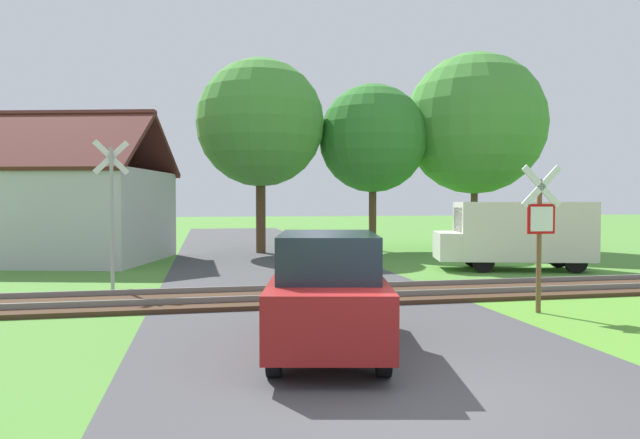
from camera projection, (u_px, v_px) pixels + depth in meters
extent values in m
plane|color=#4C8433|center=(410.00, 395.00, 6.62)|extent=(160.00, 160.00, 0.00)
cube|color=#424244|center=(363.00, 351.00, 8.58)|extent=(6.98, 80.00, 0.01)
cube|color=#422D1E|center=(307.00, 296.00, 13.26)|extent=(60.00, 2.60, 0.10)
cube|color=slate|center=(302.00, 287.00, 13.96)|extent=(60.00, 0.08, 0.12)
cube|color=slate|center=(313.00, 296.00, 12.55)|extent=(60.00, 0.08, 0.12)
cylinder|color=brown|center=(539.00, 246.00, 11.47)|extent=(0.10, 0.10, 2.70)
cube|color=red|center=(541.00, 219.00, 11.38)|extent=(0.60, 0.03, 0.60)
cube|color=white|center=(542.00, 219.00, 11.36)|extent=(0.49, 0.01, 0.49)
cube|color=white|center=(541.00, 187.00, 11.36)|extent=(0.88, 0.03, 0.88)
cube|color=white|center=(541.00, 187.00, 11.36)|extent=(0.88, 0.03, 0.88)
cylinder|color=#9E9EA5|center=(112.00, 220.00, 14.20)|extent=(0.09, 0.09, 3.60)
cube|color=white|center=(111.00, 157.00, 14.20)|extent=(0.86, 0.22, 0.88)
cube|color=white|center=(111.00, 157.00, 14.20)|extent=(0.86, 0.22, 0.88)
cube|color=#B7B7BC|center=(67.00, 216.00, 21.35)|extent=(7.72, 7.23, 3.41)
cube|color=#562823|center=(46.00, 138.00, 19.82)|extent=(7.41, 4.87, 2.42)
cube|color=#562823|center=(84.00, 146.00, 22.72)|extent=(7.41, 4.87, 2.42)
cube|color=brown|center=(113.00, 137.00, 21.17)|extent=(0.61, 0.61, 1.10)
cylinder|color=#513823|center=(474.00, 213.00, 27.03)|extent=(0.32, 0.32, 3.44)
sphere|color=#478E38|center=(475.00, 124.00, 26.90)|extent=(6.61, 6.61, 6.61)
cylinder|color=#513823|center=(261.00, 212.00, 24.95)|extent=(0.42, 0.42, 3.60)
sphere|color=#478E38|center=(260.00, 123.00, 24.83)|extent=(5.55, 5.55, 5.55)
cylinder|color=#513823|center=(373.00, 215.00, 26.07)|extent=(0.35, 0.35, 3.28)
sphere|color=#337A2D|center=(373.00, 139.00, 25.96)|extent=(4.91, 4.91, 4.91)
cube|color=silver|center=(523.00, 231.00, 18.69)|extent=(4.55, 2.93, 1.90)
cube|color=silver|center=(447.00, 246.00, 18.86)|extent=(1.15, 1.93, 0.90)
cube|color=#19232D|center=(458.00, 221.00, 18.81)|extent=(0.46, 1.57, 0.85)
cube|color=navy|center=(514.00, 239.00, 19.65)|extent=(3.65, 1.00, 0.16)
cylinder|color=black|center=(473.00, 257.00, 19.59)|extent=(0.70, 0.35, 0.68)
cylinder|color=black|center=(483.00, 262.00, 18.03)|extent=(0.70, 0.35, 0.68)
cylinder|color=black|center=(558.00, 258.00, 19.40)|extent=(0.70, 0.35, 0.68)
cylinder|color=black|center=(576.00, 262.00, 17.84)|extent=(0.70, 0.35, 0.68)
cube|color=maroon|center=(328.00, 302.00, 8.66)|extent=(2.41, 4.25, 0.84)
cube|color=#19232D|center=(328.00, 255.00, 8.44)|extent=(1.81, 2.43, 0.64)
cylinder|color=black|center=(366.00, 312.00, 10.03)|extent=(0.30, 0.62, 0.60)
cylinder|color=black|center=(287.00, 312.00, 10.03)|extent=(0.30, 0.62, 0.60)
cylinder|color=black|center=(383.00, 353.00, 7.31)|extent=(0.30, 0.62, 0.60)
cylinder|color=black|center=(274.00, 353.00, 7.32)|extent=(0.30, 0.62, 0.60)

